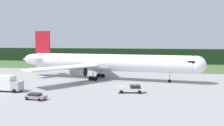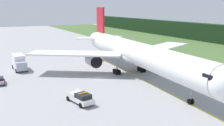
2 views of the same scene
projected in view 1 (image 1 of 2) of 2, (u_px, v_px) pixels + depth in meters
name	position (u px, v px, depth m)	size (l,w,h in m)	color
ground	(89.00, 84.00, 64.12)	(320.00, 320.00, 0.00)	gray
grass_verge	(122.00, 66.00, 109.56)	(320.00, 36.97, 0.04)	#446130
distant_tree_line	(129.00, 56.00, 129.06)	(288.00, 5.13, 7.65)	black
taxiway_centerline_main	(108.00, 80.00, 70.87)	(76.78, 0.30, 0.01)	yellow
airliner	(105.00, 63.00, 70.69)	(57.21, 43.95, 14.86)	white
ops_pickup_truck	(131.00, 89.00, 52.36)	(6.07, 3.17, 1.94)	silver
catering_truck	(6.00, 83.00, 53.68)	(6.86, 2.83, 3.81)	#ABB0BF
staff_car	(36.00, 96.00, 46.12)	(4.20, 2.30, 1.30)	gray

